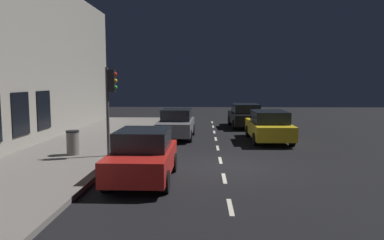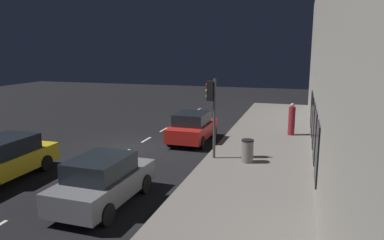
% 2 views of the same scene
% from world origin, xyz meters
% --- Properties ---
extents(ground_plane, '(60.00, 60.00, 0.00)m').
position_xyz_m(ground_plane, '(0.00, 0.00, 0.00)').
color(ground_plane, black).
extents(sidewalk, '(4.50, 32.00, 0.15)m').
position_xyz_m(sidewalk, '(6.25, 0.00, 0.07)').
color(sidewalk, slate).
rests_on(sidewalk, ground).
extents(building_facade, '(0.65, 32.00, 8.35)m').
position_xyz_m(building_facade, '(8.80, 0.00, 4.17)').
color(building_facade, gray).
rests_on(building_facade, ground).
extents(lane_centre_line, '(0.12, 27.20, 0.01)m').
position_xyz_m(lane_centre_line, '(0.00, -1.00, 0.00)').
color(lane_centre_line, beige).
rests_on(lane_centre_line, ground).
extents(traffic_light, '(0.46, 0.32, 3.46)m').
position_xyz_m(traffic_light, '(4.27, -1.02, 2.64)').
color(traffic_light, '#424244').
rests_on(traffic_light, sidewalk).
extents(parked_car_0, '(1.91, 3.99, 1.58)m').
position_xyz_m(parked_car_0, '(2.12, -6.40, 0.79)').
color(parked_car_0, slate).
rests_on(parked_car_0, ground).
extents(parked_car_1, '(1.90, 3.83, 1.58)m').
position_xyz_m(parked_car_1, '(2.53, 1.90, 0.79)').
color(parked_car_1, red).
rests_on(parked_car_1, ground).
extents(parked_car_3, '(1.98, 4.44, 1.58)m').
position_xyz_m(parked_car_3, '(-2.69, -5.55, 0.79)').
color(parked_car_3, gold).
rests_on(parked_car_3, ground).
extents(pedestrian_0, '(0.48, 0.48, 1.78)m').
position_xyz_m(pedestrian_0, '(7.48, 4.43, 0.97)').
color(pedestrian_0, maroon).
rests_on(pedestrian_0, sidewalk).
extents(trash_bin, '(0.52, 0.52, 0.97)m').
position_xyz_m(trash_bin, '(5.88, -1.19, 0.64)').
color(trash_bin, slate).
rests_on(trash_bin, sidewalk).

